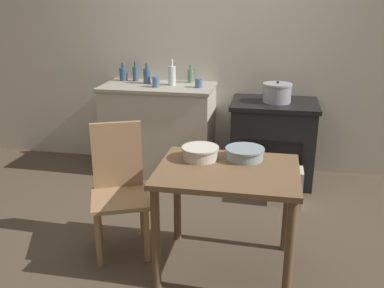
{
  "coord_description": "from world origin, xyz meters",
  "views": [
    {
      "loc": [
        0.64,
        -2.9,
        1.78
      ],
      "look_at": [
        0.0,
        0.44,
        0.6
      ],
      "focal_mm": 40.0,
      "sensor_mm": 36.0,
      "label": 1
    }
  ],
  "objects": [
    {
      "name": "bottle_far_left",
      "position": [
        -0.37,
        1.29,
        1.03
      ],
      "size": [
        0.08,
        0.08,
        0.26
      ],
      "color": "silver",
      "rests_on": "counter_cabinet"
    },
    {
      "name": "mixing_bowl_small",
      "position": [
        0.48,
        -0.18,
        0.78
      ],
      "size": [
        0.26,
        0.26,
        0.08
      ],
      "color": "#93A8B2",
      "rests_on": "work_table"
    },
    {
      "name": "work_table",
      "position": [
        0.39,
        -0.37,
        0.61
      ],
      "size": [
        0.91,
        0.7,
        0.74
      ],
      "color": "brown",
      "rests_on": "ground_plane"
    },
    {
      "name": "chair",
      "position": [
        -0.4,
        -0.24,
        0.49
      ],
      "size": [
        0.52,
        0.52,
        0.93
      ],
      "rotation": [
        0.0,
        0.0,
        0.39
      ],
      "color": "#A87F56",
      "rests_on": "ground_plane"
    },
    {
      "name": "wall_back",
      "position": [
        0.0,
        1.58,
        1.27
      ],
      "size": [
        8.0,
        0.07,
        2.55
      ],
      "color": "beige",
      "rests_on": "ground_plane"
    },
    {
      "name": "mixing_bowl_large",
      "position": [
        0.19,
        -0.23,
        0.78
      ],
      "size": [
        0.25,
        0.25,
        0.09
      ],
      "color": "silver",
      "rests_on": "work_table"
    },
    {
      "name": "bottle_center_left",
      "position": [
        -0.8,
        1.44,
        1.01
      ],
      "size": [
        0.06,
        0.06,
        0.21
      ],
      "color": "#3D5675",
      "rests_on": "counter_cabinet"
    },
    {
      "name": "bottle_left",
      "position": [
        -0.64,
        1.33,
        1.01
      ],
      "size": [
        0.08,
        0.08,
        0.21
      ],
      "color": "#3D5675",
      "rests_on": "counter_cabinet"
    },
    {
      "name": "ground_plane",
      "position": [
        0.0,
        0.0,
        0.0
      ],
      "size": [
        14.0,
        14.0,
        0.0
      ],
      "primitive_type": "plane",
      "color": "brown"
    },
    {
      "name": "cup_mid_right",
      "position": [
        -0.08,
        1.21,
        0.97
      ],
      "size": [
        0.07,
        0.07,
        0.09
      ],
      "primitive_type": "cylinder",
      "color": "#4C6B99",
      "rests_on": "counter_cabinet"
    },
    {
      "name": "bottle_mid_left",
      "position": [
        -0.94,
        1.44,
        1.0
      ],
      "size": [
        0.08,
        0.08,
        0.18
      ],
      "color": "#3D5675",
      "rests_on": "counter_cabinet"
    },
    {
      "name": "stove",
      "position": [
        0.67,
        1.24,
        0.41
      ],
      "size": [
        0.83,
        0.65,
        0.81
      ],
      "color": "black",
      "rests_on": "ground_plane"
    },
    {
      "name": "bottle_center",
      "position": [
        -0.21,
        1.47,
        1.0
      ],
      "size": [
        0.06,
        0.06,
        0.18
      ],
      "color": "#517F5B",
      "rests_on": "counter_cabinet"
    },
    {
      "name": "counter_cabinet",
      "position": [
        -0.51,
        1.26,
        0.46
      ],
      "size": [
        1.14,
        0.62,
        0.93
      ],
      "color": "beige",
      "rests_on": "ground_plane"
    },
    {
      "name": "stock_pot",
      "position": [
        0.68,
        1.22,
        0.9
      ],
      "size": [
        0.28,
        0.28,
        0.21
      ],
      "color": "#A8A8AD",
      "rests_on": "stove"
    },
    {
      "name": "flour_sack",
      "position": [
        0.8,
        0.7,
        0.17
      ],
      "size": [
        0.3,
        0.21,
        0.33
      ],
      "primitive_type": "cube",
      "color": "beige",
      "rests_on": "ground_plane"
    },
    {
      "name": "cup_center_right",
      "position": [
        -0.5,
        1.16,
        0.98
      ],
      "size": [
        0.07,
        0.07,
        0.1
      ],
      "primitive_type": "cylinder",
      "color": "#4C6B99",
      "rests_on": "counter_cabinet"
    }
  ]
}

